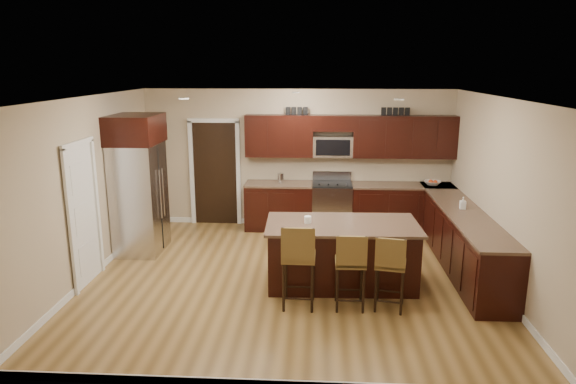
# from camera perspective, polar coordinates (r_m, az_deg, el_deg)

# --- Properties ---
(floor) EXTENTS (6.00, 6.00, 0.00)m
(floor) POSITION_cam_1_polar(r_m,az_deg,el_deg) (7.87, 0.23, -9.56)
(floor) COLOR olive
(floor) RESTS_ON ground
(ceiling) EXTENTS (6.00, 6.00, 0.00)m
(ceiling) POSITION_cam_1_polar(r_m,az_deg,el_deg) (7.24, 0.25, 10.46)
(ceiling) COLOR silver
(ceiling) RESTS_ON wall_back
(wall_back) EXTENTS (6.00, 0.00, 6.00)m
(wall_back) POSITION_cam_1_polar(r_m,az_deg,el_deg) (10.13, 1.08, 3.74)
(wall_back) COLOR tan
(wall_back) RESTS_ON floor
(wall_left) EXTENTS (0.00, 5.50, 5.50)m
(wall_left) POSITION_cam_1_polar(r_m,az_deg,el_deg) (8.17, -21.28, 0.32)
(wall_left) COLOR tan
(wall_left) RESTS_ON floor
(wall_right) EXTENTS (0.00, 5.50, 5.50)m
(wall_right) POSITION_cam_1_polar(r_m,az_deg,el_deg) (7.88, 22.60, -0.28)
(wall_right) COLOR tan
(wall_right) RESTS_ON floor
(base_cabinets) EXTENTS (4.02, 3.96, 0.92)m
(base_cabinets) POSITION_cam_1_polar(r_m,az_deg,el_deg) (9.19, 12.68, -3.38)
(base_cabinets) COLOR black
(base_cabinets) RESTS_ON floor
(upper_cabinets) EXTENTS (4.00, 0.33, 0.80)m
(upper_cabinets) POSITION_cam_1_polar(r_m,az_deg,el_deg) (9.90, 7.13, 6.27)
(upper_cabinets) COLOR black
(upper_cabinets) RESTS_ON wall_back
(range) EXTENTS (0.76, 0.64, 1.11)m
(range) POSITION_cam_1_polar(r_m,az_deg,el_deg) (10.03, 4.88, -1.56)
(range) COLOR silver
(range) RESTS_ON floor
(microwave) EXTENTS (0.76, 0.31, 0.40)m
(microwave) POSITION_cam_1_polar(r_m,az_deg,el_deg) (9.94, 4.99, 5.07)
(microwave) COLOR silver
(microwave) RESTS_ON upper_cabinets
(doorway) EXTENTS (0.85, 0.03, 2.06)m
(doorway) POSITION_cam_1_polar(r_m,az_deg,el_deg) (10.37, -8.08, 2.04)
(doorway) COLOR black
(doorway) RESTS_ON floor
(pantry_door) EXTENTS (0.03, 0.80, 2.04)m
(pantry_door) POSITION_cam_1_polar(r_m,az_deg,el_deg) (7.98, -21.82, -2.49)
(pantry_door) COLOR white
(pantry_door) RESTS_ON floor
(letter_decor) EXTENTS (2.20, 0.03, 0.15)m
(letter_decor) POSITION_cam_1_polar(r_m,az_deg,el_deg) (9.85, 6.37, 8.91)
(letter_decor) COLOR black
(letter_decor) RESTS_ON upper_cabinets
(island) EXTENTS (2.22, 1.21, 0.92)m
(island) POSITION_cam_1_polar(r_m,az_deg,el_deg) (7.60, 5.97, -7.03)
(island) COLOR black
(island) RESTS_ON floor
(stool_left) EXTENTS (0.44, 0.44, 1.15)m
(stool_left) POSITION_cam_1_polar(r_m,az_deg,el_deg) (6.70, 1.17, -7.23)
(stool_left) COLOR olive
(stool_left) RESTS_ON floor
(stool_mid) EXTENTS (0.39, 0.39, 1.05)m
(stool_mid) POSITION_cam_1_polar(r_m,az_deg,el_deg) (6.74, 6.98, -7.79)
(stool_mid) COLOR olive
(stool_mid) RESTS_ON floor
(stool_right) EXTENTS (0.45, 0.45, 1.03)m
(stool_right) POSITION_cam_1_polar(r_m,az_deg,el_deg) (6.80, 11.31, -7.90)
(stool_right) COLOR olive
(stool_right) RESTS_ON floor
(refrigerator) EXTENTS (0.79, 1.00, 2.35)m
(refrigerator) POSITION_cam_1_polar(r_m,az_deg,el_deg) (9.01, -16.25, 0.96)
(refrigerator) COLOR silver
(refrigerator) RESTS_ON floor
(floor_mat) EXTENTS (1.14, 0.87, 0.01)m
(floor_mat) POSITION_cam_1_polar(r_m,az_deg,el_deg) (9.55, 10.18, -5.46)
(floor_mat) COLOR brown
(floor_mat) RESTS_ON floor
(fruit_bowl) EXTENTS (0.39, 0.39, 0.08)m
(fruit_bowl) POSITION_cam_1_polar(r_m,az_deg,el_deg) (10.15, 15.76, 0.97)
(fruit_bowl) COLOR silver
(fruit_bowl) RESTS_ON base_cabinets
(soap_bottle) EXTENTS (0.09, 0.09, 0.19)m
(soap_bottle) POSITION_cam_1_polar(r_m,az_deg,el_deg) (8.58, 18.86, -1.17)
(soap_bottle) COLOR #B2B2B2
(soap_bottle) RESTS_ON base_cabinets
(canister_tall) EXTENTS (0.12, 0.12, 0.19)m
(canister_tall) POSITION_cam_1_polar(r_m,az_deg,el_deg) (9.92, -0.82, 1.55)
(canister_tall) COLOR silver
(canister_tall) RESTS_ON base_cabinets
(canister_short) EXTENTS (0.11, 0.11, 0.17)m
(canister_short) POSITION_cam_1_polar(r_m,az_deg,el_deg) (9.92, -0.84, 1.50)
(canister_short) COLOR silver
(canister_short) RESTS_ON base_cabinets
(island_jar) EXTENTS (0.10, 0.10, 0.10)m
(island_jar) POSITION_cam_1_polar(r_m,az_deg,el_deg) (7.41, 2.20, -3.08)
(island_jar) COLOR white
(island_jar) RESTS_ON island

